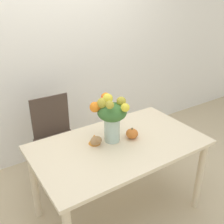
{
  "coord_description": "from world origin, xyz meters",
  "views": [
    {
      "loc": [
        -1.06,
        -1.5,
        1.89
      ],
      "look_at": [
        -0.02,
        0.07,
        1.0
      ],
      "focal_mm": 42.0,
      "sensor_mm": 36.0,
      "label": 1
    }
  ],
  "objects_px": {
    "pumpkin": "(132,134)",
    "turkey_figurine": "(95,140)",
    "flower_vase": "(111,115)",
    "dining_chair_near_window": "(57,139)"
  },
  "relations": [
    {
      "from": "flower_vase",
      "to": "turkey_figurine",
      "type": "height_order",
      "value": "flower_vase"
    },
    {
      "from": "flower_vase",
      "to": "dining_chair_near_window",
      "type": "height_order",
      "value": "flower_vase"
    },
    {
      "from": "flower_vase",
      "to": "dining_chair_near_window",
      "type": "relative_size",
      "value": 0.45
    },
    {
      "from": "pumpkin",
      "to": "turkey_figurine",
      "type": "relative_size",
      "value": 0.77
    },
    {
      "from": "pumpkin",
      "to": "dining_chair_near_window",
      "type": "bearing_deg",
      "value": 118.13
    },
    {
      "from": "turkey_figurine",
      "to": "dining_chair_near_window",
      "type": "distance_m",
      "value": 0.73
    },
    {
      "from": "flower_vase",
      "to": "turkey_figurine",
      "type": "relative_size",
      "value": 3.06
    },
    {
      "from": "pumpkin",
      "to": "dining_chair_near_window",
      "type": "distance_m",
      "value": 0.9
    },
    {
      "from": "flower_vase",
      "to": "pumpkin",
      "type": "relative_size",
      "value": 3.97
    },
    {
      "from": "turkey_figurine",
      "to": "dining_chair_near_window",
      "type": "xyz_separation_m",
      "value": [
        -0.09,
        0.66,
        -0.3
      ]
    }
  ]
}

